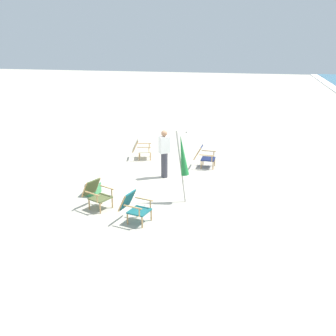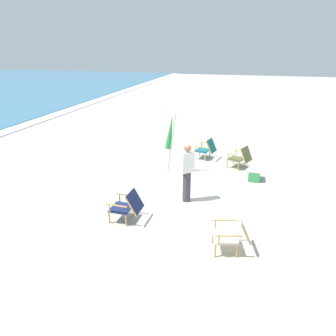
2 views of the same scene
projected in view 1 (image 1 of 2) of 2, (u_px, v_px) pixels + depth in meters
ground_plane at (151, 182)px, 12.91m from camera, size 80.00×80.00×0.00m
beach_chair_back_left at (204, 156)px, 14.29m from camera, size 0.61×0.77×0.78m
beach_chair_back_right at (96, 193)px, 10.92m from camera, size 0.83×0.91×0.79m
beach_chair_mid_center at (134, 206)px, 10.09m from camera, size 0.74×0.85×0.80m
beach_chair_far_center at (141, 148)px, 15.26m from camera, size 0.73×0.84×0.80m
umbrella_furled_green at (183, 156)px, 11.02m from camera, size 0.35×0.46×2.11m
person_near_chairs at (164, 154)px, 13.12m from camera, size 0.37×0.39×1.63m
cooler_box at (93, 188)px, 11.89m from camera, size 0.49×0.35×0.40m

